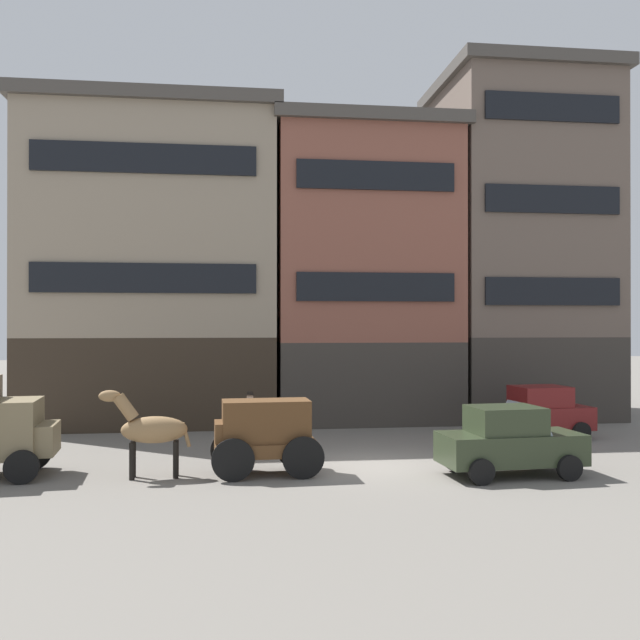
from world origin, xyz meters
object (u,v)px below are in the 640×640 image
Objects in this scene: sedan_dark at (537,413)px; sedan_light at (509,441)px; pedestrian_officer at (250,416)px; cargo_wagon at (264,431)px; draft_horse at (150,429)px; fire_hydrant_curbside at (258,426)px.

sedan_dark and sedan_light have the same top height.
sedan_light is at bearing -38.11° from pedestrian_officer.
cargo_wagon is 6.48m from sedan_light.
sedan_dark is 2.14× the size of pedestrian_officer.
draft_horse is 6.67m from fire_hydrant_curbside.
sedan_light is at bearing -47.20° from fire_hydrant_curbside.
cargo_wagon is 1.26× the size of draft_horse.
sedan_dark is at bearing -8.11° from fire_hydrant_curbside.
cargo_wagon is 4.28m from pedestrian_officer.
sedan_light is 9.34m from fire_hydrant_curbside.
draft_horse is at bearing -122.18° from pedestrian_officer.
draft_horse is 5.06m from pedestrian_officer.
cargo_wagon is 0.78× the size of sedan_light.
pedestrian_officer is at bearing -101.68° from fire_hydrant_curbside.
sedan_dark is at bearing 1.38° from pedestrian_officer.
sedan_dark is 4.63× the size of fire_hydrant_curbside.
sedan_dark is at bearing 24.96° from cargo_wagon.
pedestrian_officer is at bearing 93.48° from cargo_wagon.
sedan_light is (-3.29, -5.47, 0.00)m from sedan_dark.
draft_horse is 0.61× the size of sedan_dark.
fire_hydrant_curbside is at bearing 89.29° from cargo_wagon.
sedan_light is (9.36, -0.96, -0.36)m from draft_horse.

